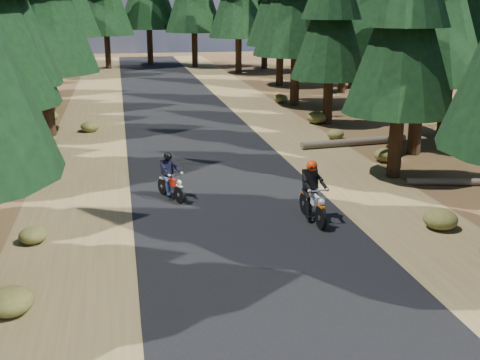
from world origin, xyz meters
name	(u,v)px	position (x,y,z in m)	size (l,w,h in m)	color
ground	(251,237)	(0.00, 0.00, 0.00)	(120.00, 120.00, 0.00)	#482E19
road	(220,182)	(0.00, 5.00, 0.01)	(6.00, 100.00, 0.01)	black
shoulder_l	(80,190)	(-4.60, 5.00, 0.00)	(3.20, 100.00, 0.01)	brown
shoulder_r	(348,175)	(4.60, 5.00, 0.00)	(3.20, 100.00, 0.01)	brown
log_near	(354,142)	(6.50, 9.23, 0.16)	(0.32, 0.32, 4.83)	#4C4233
log_far	(469,182)	(8.06, 3.02, 0.12)	(0.24, 0.24, 4.05)	#4C4233
understory_shrubs	(236,156)	(1.02, 7.41, 0.27)	(14.37, 30.81, 0.61)	#474C1E
rider_lead	(313,202)	(1.90, 0.76, 0.57)	(0.67, 1.94, 1.70)	silver
rider_follow	(171,184)	(-1.76, 3.53, 0.49)	(1.11, 1.68, 1.45)	maroon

